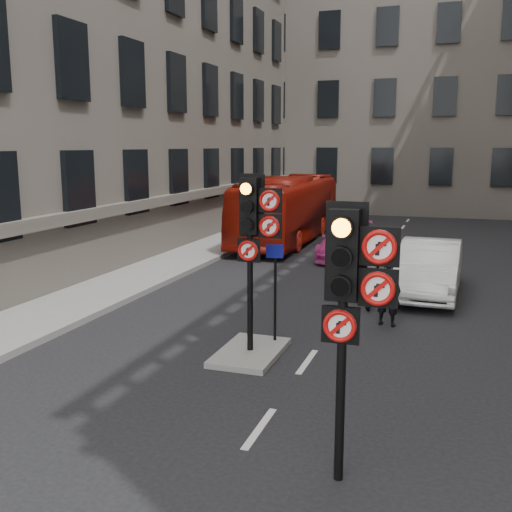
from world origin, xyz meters
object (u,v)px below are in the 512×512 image
Objects in this scene: info_sign at (275,279)px; car_pink at (346,242)px; car_silver at (368,261)px; motorcyclist at (388,290)px; signal_near at (350,285)px; motorcycle at (375,285)px; bus_red at (288,209)px; car_white at (429,268)px; signal_far at (254,225)px.

car_pink is at bearing 79.48° from info_sign.
car_silver is 2.59× the size of motorcyclist.
car_silver is at bearing 96.83° from signal_near.
motorcycle is 1.10× the size of motorcyclist.
bus_red reaches higher than car_silver.
info_sign is (0.39, -10.64, 0.84)m from car_pink.
signal_near reaches higher than car_silver.
car_white is at bearing 87.23° from signal_near.
car_white is 0.45× the size of bus_red.
car_white is 6.44m from info_sign.
info_sign is (3.60, -13.88, 0.02)m from bus_red.
car_silver is (1.27, 7.11, -1.95)m from signal_far.
info_sign reaches higher than motorcyclist.
motorcyclist is (1.05, -4.10, 0.10)m from car_silver.
signal_near reaches higher than motorcyclist.
motorcycle is at bearing 69.03° from signal_far.
motorcycle is 1.78m from motorcyclist.
bus_red is at bearing 123.22° from motorcycle.
car_pink is (-2.78, 15.38, -1.96)m from signal_near.
info_sign is (-2.11, -2.27, 0.61)m from motorcyclist.
signal_near is at bearing -81.27° from car_pink.
car_pink reaches higher than motorcycle.
car_pink is 4.63m from bus_red.
bus_red is 11.23m from motorcycle.
car_pink is 10.68m from info_sign.
signal_near is 7.22m from motorcyclist.
car_pink is 6.98m from motorcycle.
bus_red is at bearing 133.21° from car_pink.
signal_near is 15.75m from car_pink.
car_silver is (-1.33, 11.11, -1.83)m from signal_near.
bus_red is (-6.49, 8.16, 0.67)m from car_white.
car_pink is (-1.45, 4.27, -0.13)m from car_silver.
bus_red is at bearing -50.92° from motorcyclist.
signal_far is 0.34× the size of bus_red.
car_pink is at bearing 112.11° from motorcycle.
signal_near is at bearing -73.10° from bus_red.
car_silver is at bearing 107.90° from motorcycle.
motorcyclist is (2.50, -8.37, 0.23)m from car_pink.
signal_far is 2.08× the size of motorcyclist.
car_silver is 2.35× the size of motorcycle.
signal_far is 0.83× the size of car_pink.
signal_near is 8.95m from motorcycle.
motorcycle is (1.80, 4.69, -2.14)m from signal_far.
signal_far is (-2.60, 4.00, 0.12)m from signal_near.
car_silver is at bearing -59.10° from bus_red.
signal_near is 1.00× the size of signal_far.
bus_red is at bearing 103.04° from signal_far.
car_pink is 2.29× the size of motorcycle.
bus_red is at bearing 119.30° from car_silver.
signal_near is 11.34m from car_silver.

